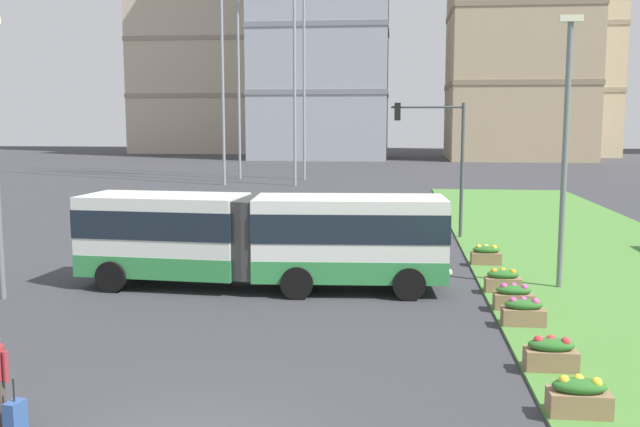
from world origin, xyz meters
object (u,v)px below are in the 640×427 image
traffic_light_far_right (440,147)px  streetlight_median (565,142)px  flower_planter_2 (523,312)px  apartment_tower_eastcentre (552,2)px  apartment_tower_centre (520,15)px  articulated_bus (262,238)px  flower_planter_0 (579,396)px  flower_planter_3 (514,297)px  flower_planter_1 (551,354)px  rolling_suitcase (15,417)px  flower_planter_5 (486,255)px  flower_planter_4 (503,280)px

traffic_light_far_right → streetlight_median: (3.33, -9.72, 0.54)m
flower_planter_2 → apartment_tower_eastcentre: 101.08m
apartment_tower_centre → traffic_light_far_right: bearing=-101.9°
articulated_bus → flower_planter_0: articulated_bus is taller
streetlight_median → flower_planter_3: bearing=-123.2°
articulated_bus → flower_planter_1: bearing=-42.7°
rolling_suitcase → flower_planter_2: rolling_suitcase is taller
flower_planter_3 → streetlight_median: size_ratio=0.13×
articulated_bus → flower_planter_2: 8.58m
flower_planter_3 → flower_planter_0: bearing=-90.0°
flower_planter_5 → apartment_tower_centre: size_ratio=0.03×
streetlight_median → apartment_tower_centre: (11.11, 78.54, 14.89)m
articulated_bus → flower_planter_5: articulated_bus is taller
flower_planter_4 → flower_planter_5: same height
flower_planter_5 → apartment_tower_centre: apartment_tower_centre is taller
flower_planter_0 → apartment_tower_centre: bearing=81.7°
flower_planter_1 → flower_planter_3: size_ratio=1.00×
flower_planter_1 → flower_planter_0: bearing=-90.0°
flower_planter_2 → flower_planter_5: size_ratio=1.00×
flower_planter_2 → flower_planter_4: bearing=90.0°
flower_planter_4 → flower_planter_2: bearing=-90.0°
flower_planter_0 → flower_planter_4: (0.00, 9.47, 0.00)m
apartment_tower_centre → flower_planter_1: bearing=-98.6°
flower_planter_3 → apartment_tower_centre: size_ratio=0.03×
flower_planter_5 → apartment_tower_eastcentre: bearing=77.3°
apartment_tower_centre → streetlight_median: bearing=-98.1°
rolling_suitcase → traffic_light_far_right: traffic_light_far_right is taller
flower_planter_2 → apartment_tower_eastcentre: (19.93, 96.42, 22.88)m
streetlight_median → articulated_bus: bearing=-175.0°
flower_planter_5 → streetlight_median: 5.86m
rolling_suitcase → streetlight_median: streetlight_median is taller
flower_planter_4 → flower_planter_0: bearing=-90.0°
rolling_suitcase → flower_planter_0: rolling_suitcase is taller
flower_planter_2 → traffic_light_far_right: bearing=95.8°
rolling_suitcase → flower_planter_4: bearing=48.5°
flower_planter_3 → flower_planter_4: size_ratio=1.00×
flower_planter_0 → flower_planter_3: size_ratio=1.00×
flower_planter_1 → flower_planter_4: 7.07m
apartment_tower_eastcentre → flower_planter_1: bearing=-101.3°
flower_planter_4 → flower_planter_5: size_ratio=1.00×
flower_planter_0 → flower_planter_1: 2.40m
flower_planter_2 → streetlight_median: size_ratio=0.13×
flower_planter_2 → articulated_bus: bearing=154.4°
streetlight_median → apartment_tower_centre: bearing=81.9°
articulated_bus → flower_planter_1: articulated_bus is taller
traffic_light_far_right → apartment_tower_eastcentre: 87.05m
flower_planter_1 → apartment_tower_centre: (13.01, 86.43, 19.21)m
flower_planter_4 → apartment_tower_eastcentre: size_ratio=0.02×
articulated_bus → flower_planter_4: bearing=0.1°
flower_planter_0 → flower_planter_2: (0.00, 5.78, 0.00)m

